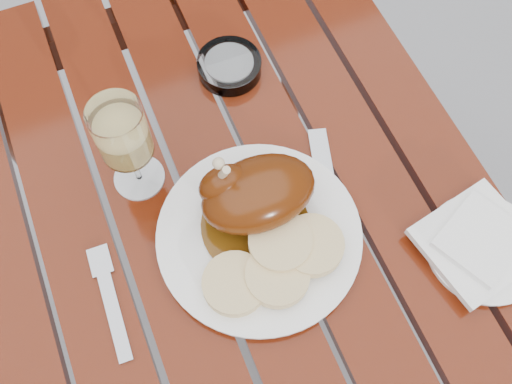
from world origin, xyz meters
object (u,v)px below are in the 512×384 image
(side_plate, at_px, (484,249))
(ashtray, at_px, (229,66))
(dinner_plate, at_px, (259,236))
(wine_glass, at_px, (128,149))
(table, at_px, (249,309))

(side_plate, height_order, ashtray, ashtray)
(dinner_plate, xyz_separation_m, side_plate, (0.30, -0.14, -0.00))
(dinner_plate, xyz_separation_m, wine_glass, (-0.13, 0.17, 0.08))
(wine_glass, xyz_separation_m, side_plate, (0.43, -0.31, -0.09))
(dinner_plate, relative_size, ashtray, 2.76)
(side_plate, bearing_deg, table, 156.67)
(table, bearing_deg, wine_glass, 122.82)
(side_plate, relative_size, ashtray, 1.58)
(dinner_plate, distance_m, wine_glass, 0.23)
(wine_glass, bearing_deg, ashtray, 33.85)
(wine_glass, bearing_deg, table, -57.18)
(dinner_plate, height_order, wine_glass, wine_glass)
(side_plate, bearing_deg, wine_glass, 144.33)
(dinner_plate, xyz_separation_m, ashtray, (0.07, 0.30, 0.00))
(table, relative_size, ashtray, 10.91)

